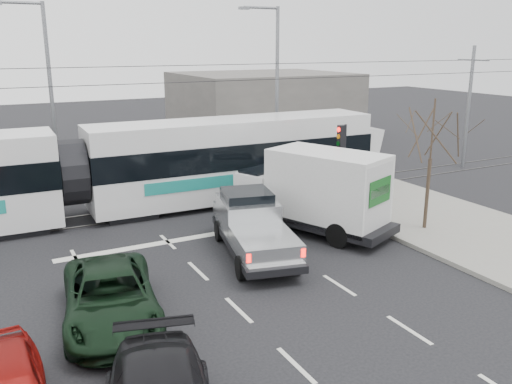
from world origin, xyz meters
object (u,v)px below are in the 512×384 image
street_lamp_near (274,81)px  street_lamp_far (46,86)px  traffic_signal (342,148)px  bare_tree (432,135)px  box_truck (315,192)px  green_car (111,297)px  tram (70,174)px  silver_pickup (252,224)px  navy_pickup (320,188)px

street_lamp_near → street_lamp_far: (-11.50, 2.00, 0.00)m
traffic_signal → street_lamp_far: street_lamp_far is taller
bare_tree → street_lamp_far: bearing=131.1°
street_lamp_far → box_truck: size_ratio=1.33×
traffic_signal → bare_tree: bearing=-74.2°
box_truck → green_car: bearing=-179.9°
tram → street_lamp_far: bearing=90.2°
silver_pickup → navy_pickup: (4.88, 2.99, 0.00)m
traffic_signal → box_truck: 3.48m
street_lamp_near → traffic_signal: bearing=-96.4°
bare_tree → traffic_signal: bare_tree is taller
traffic_signal → tram: 11.40m
tram → navy_pickup: size_ratio=5.64×
street_lamp_near → navy_pickup: street_lamp_near is taller
bare_tree → street_lamp_far: size_ratio=0.56×
street_lamp_near → street_lamp_far: size_ratio=1.00×
bare_tree → traffic_signal: bearing=105.8°
traffic_signal → street_lamp_near: (0.84, 7.50, 2.37)m
street_lamp_far → box_truck: (7.99, -11.42, -3.53)m
tram → box_truck: bearing=-32.8°
bare_tree → green_car: bearing=-173.1°
box_truck → navy_pickup: size_ratio=1.37×
tram → bare_tree: bearing=-31.1°
tram → silver_pickup: 8.15m
street_lamp_near → navy_pickup: (-1.82, -7.33, -4.09)m
traffic_signal → green_car: bearing=-154.2°
traffic_signal → street_lamp_far: size_ratio=0.40×
silver_pickup → box_truck: size_ratio=0.88×
tram → silver_pickup: size_ratio=4.70×
green_car → silver_pickup: bearing=35.4°
street_lamp_far → green_car: bearing=-92.8°
navy_pickup → street_lamp_far: bearing=135.6°
traffic_signal → green_car: size_ratio=0.71×
traffic_signal → tram: tram is taller
bare_tree → box_truck: bearing=151.3°
street_lamp_near → green_car: size_ratio=1.78×
traffic_signal → green_car: (-11.40, -5.52, -2.04)m
traffic_signal → navy_pickup: 1.98m
street_lamp_near → box_truck: (-3.51, -9.42, -3.53)m
street_lamp_near → green_car: bearing=-133.2°
silver_pickup → green_car: silver_pickup is taller
street_lamp_far → navy_pickup: street_lamp_far is taller
traffic_signal → street_lamp_near: street_lamp_near is taller
silver_pickup → street_lamp_near: bearing=70.0°
tram → box_truck: (8.12, -5.52, -0.43)m
box_truck → street_lamp_near: bearing=47.3°
street_lamp_far → navy_pickup: (9.68, -9.33, -4.09)m
traffic_signal → tram: bearing=161.5°
street_lamp_far → green_car: size_ratio=1.78×
bare_tree → tram: bearing=147.5°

